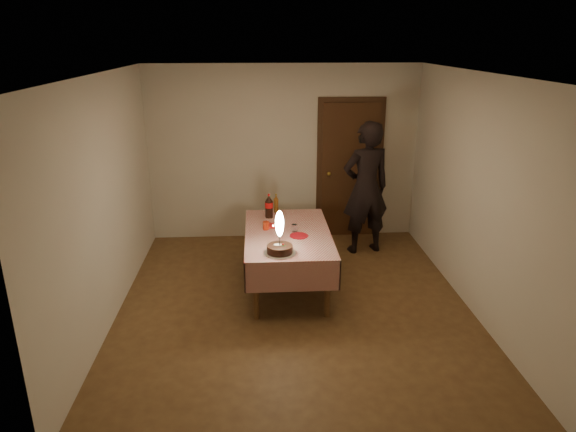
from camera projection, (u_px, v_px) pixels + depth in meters
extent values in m
cube|color=brown|center=(294.00, 305.00, 5.95)|extent=(4.00, 4.50, 0.01)
cube|color=beige|center=(284.00, 154.00, 7.65)|extent=(4.00, 0.04, 2.60)
cube|color=beige|center=(320.00, 298.00, 3.40)|extent=(4.00, 0.04, 2.60)
cube|color=beige|center=(106.00, 202.00, 5.41)|extent=(0.04, 4.50, 2.60)
cube|color=beige|center=(476.00, 195.00, 5.64)|extent=(0.04, 4.50, 2.60)
cube|color=silver|center=(295.00, 73.00, 5.10)|extent=(4.00, 4.50, 0.04)
cube|color=#472814|center=(350.00, 171.00, 7.77)|extent=(0.85, 0.05, 2.05)
sphere|color=#B28C33|center=(329.00, 174.00, 7.71)|extent=(0.06, 0.06, 0.06)
cube|color=brown|center=(288.00, 235.00, 6.17)|extent=(0.90, 1.60, 0.04)
cylinder|color=brown|center=(256.00, 291.00, 5.57)|extent=(0.07, 0.07, 0.67)
cylinder|color=brown|center=(327.00, 289.00, 5.61)|extent=(0.07, 0.07, 0.67)
cylinder|color=brown|center=(256.00, 240.00, 6.96)|extent=(0.07, 0.07, 0.67)
cylinder|color=brown|center=(313.00, 239.00, 7.01)|extent=(0.07, 0.07, 0.67)
cube|color=beige|center=(288.00, 233.00, 6.16)|extent=(1.02, 1.72, 0.01)
cube|color=beige|center=(293.00, 277.00, 5.41)|extent=(1.02, 0.01, 0.34)
cube|color=beige|center=(284.00, 222.00, 7.02)|extent=(1.02, 0.01, 0.34)
cube|color=beige|center=(246.00, 247.00, 6.19)|extent=(0.01, 1.72, 0.34)
cube|color=beige|center=(329.00, 245.00, 6.25)|extent=(0.01, 1.72, 0.34)
cylinder|color=white|center=(280.00, 253.00, 5.56)|extent=(0.35, 0.35, 0.01)
cylinder|color=black|center=(280.00, 249.00, 5.55)|extent=(0.28, 0.28, 0.08)
cylinder|color=white|center=(278.00, 245.00, 5.55)|extent=(0.07, 0.07, 0.00)
sphere|color=red|center=(283.00, 244.00, 5.52)|extent=(0.02, 0.02, 0.02)
cube|color=#19721E|center=(284.00, 246.00, 5.52)|extent=(0.02, 0.01, 0.00)
cube|color=#19721E|center=(282.00, 246.00, 5.51)|extent=(0.01, 0.02, 0.00)
cylinder|color=#262628|center=(280.00, 240.00, 5.52)|extent=(0.01, 0.01, 0.12)
ellipsoid|color=#FFF2BF|center=(280.00, 224.00, 5.45)|extent=(0.09, 0.09, 0.29)
sphere|color=white|center=(280.00, 233.00, 5.49)|extent=(0.04, 0.04, 0.04)
cylinder|color=#B10C17|center=(299.00, 236.00, 6.04)|extent=(0.22, 0.22, 0.01)
cylinder|color=#A6230B|center=(266.00, 225.00, 6.23)|extent=(0.08, 0.08, 0.10)
cylinder|color=white|center=(294.00, 228.00, 6.17)|extent=(0.07, 0.07, 0.09)
cube|color=red|center=(272.00, 226.00, 6.34)|extent=(0.15, 0.15, 0.02)
cylinder|color=black|center=(269.00, 209.00, 6.63)|extent=(0.10, 0.10, 0.22)
cylinder|color=red|center=(269.00, 205.00, 6.61)|extent=(0.10, 0.10, 0.07)
cone|color=black|center=(269.00, 198.00, 6.58)|extent=(0.10, 0.10, 0.08)
cylinder|color=red|center=(269.00, 195.00, 6.57)|extent=(0.03, 0.03, 0.02)
cylinder|color=#5E3410|center=(276.00, 206.00, 6.83)|extent=(0.06, 0.06, 0.18)
cone|color=#5E3410|center=(276.00, 197.00, 6.79)|extent=(0.06, 0.06, 0.06)
cylinder|color=olive|center=(276.00, 195.00, 6.78)|extent=(0.02, 0.02, 0.02)
imported|color=black|center=(366.00, 188.00, 7.18)|extent=(0.77, 0.59, 1.89)
cube|color=black|center=(364.00, 139.00, 7.07)|extent=(0.15, 0.12, 0.10)
cylinder|color=black|center=(362.00, 138.00, 7.14)|extent=(0.09, 0.09, 0.08)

